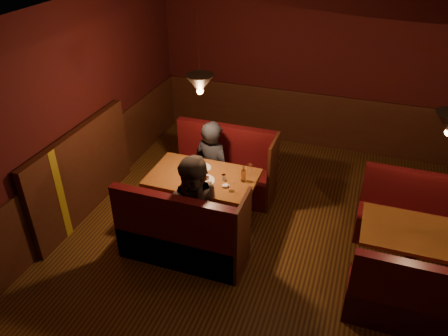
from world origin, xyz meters
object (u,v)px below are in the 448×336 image
(second_table, at_px, (415,244))
(second_bench_far, at_px, (412,221))
(diner_b, at_px, (198,198))
(diner_a, at_px, (212,151))
(main_bench_near, at_px, (182,239))
(main_bench_far, at_px, (225,173))
(main_table, at_px, (204,187))
(second_bench_near, at_px, (415,305))

(second_table, xyz_separation_m, second_bench_far, (0.03, 0.74, -0.21))
(second_bench_far, bearing_deg, diner_b, -154.96)
(diner_a, bearing_deg, main_bench_near, 111.75)
(diner_b, bearing_deg, main_bench_far, 78.77)
(second_table, xyz_separation_m, diner_b, (-2.50, -0.44, 0.36))
(main_bench_far, relative_size, second_bench_far, 1.15)
(second_bench_far, bearing_deg, main_bench_far, 174.27)
(diner_b, bearing_deg, second_table, -7.48)
(main_table, distance_m, second_bench_near, 2.88)
(main_bench_near, xyz_separation_m, diner_b, (0.16, 0.17, 0.54))
(second_bench_near, xyz_separation_m, diner_b, (-2.53, 0.30, 0.57))
(second_table, bearing_deg, main_bench_near, -167.06)
(main_table, xyz_separation_m, second_bench_far, (2.70, 0.54, -0.28))
(second_bench_far, xyz_separation_m, second_bench_near, (0.00, -1.48, 0.00))
(main_bench_near, bearing_deg, main_bench_far, 90.00)
(main_bench_far, distance_m, diner_a, 0.54)
(main_bench_far, height_order, main_bench_near, same)
(second_bench_far, bearing_deg, main_table, -168.71)
(diner_a, height_order, diner_b, diner_b)
(main_bench_far, distance_m, main_bench_near, 1.62)
(main_table, relative_size, second_bench_far, 1.04)
(second_bench_far, relative_size, second_bench_near, 1.00)
(second_table, bearing_deg, main_table, 175.74)
(main_bench_far, relative_size, second_table, 1.27)
(main_table, distance_m, second_bench_far, 2.77)
(second_table, distance_m, second_bench_near, 0.77)
(main_table, height_order, diner_a, diner_a)
(main_bench_far, height_order, second_table, main_bench_far)
(second_table, height_order, second_bench_far, second_bench_far)
(second_table, height_order, second_bench_near, second_bench_near)
(main_table, relative_size, diner_a, 0.87)
(main_bench_far, height_order, second_bench_far, main_bench_far)
(main_table, bearing_deg, main_bench_far, 88.88)
(main_bench_far, height_order, diner_a, diner_a)
(second_bench_far, height_order, diner_b, diner_b)
(main_bench_near, xyz_separation_m, second_bench_far, (2.69, 1.35, -0.03))
(main_table, relative_size, main_bench_near, 0.91)
(main_bench_far, xyz_separation_m, diner_b, (0.16, -1.45, 0.54))
(main_bench_far, distance_m, second_bench_far, 2.70)
(main_table, bearing_deg, second_bench_far, 11.29)
(main_table, distance_m, main_bench_far, 0.85)
(second_bench_far, height_order, diner_a, diner_a)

